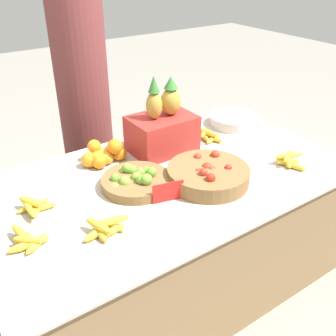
{
  "coord_description": "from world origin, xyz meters",
  "views": [
    {
      "loc": [
        -0.92,
        -1.34,
        1.65
      ],
      "look_at": [
        0.0,
        0.0,
        0.72
      ],
      "focal_mm": 42.0,
      "sensor_mm": 36.0,
      "label": 1
    }
  ],
  "objects_px": {
    "tomato_basket": "(208,175)",
    "price_sign": "(168,192)",
    "produce_crate": "(162,128)",
    "lime_bowl": "(136,180)",
    "vendor_person": "(84,98)",
    "metal_bowl": "(234,120)"
  },
  "relations": [
    {
      "from": "lime_bowl",
      "to": "price_sign",
      "type": "relative_size",
      "value": 2.33
    },
    {
      "from": "lime_bowl",
      "to": "produce_crate",
      "type": "xyz_separation_m",
      "value": [
        0.31,
        0.24,
        0.1
      ]
    },
    {
      "from": "metal_bowl",
      "to": "price_sign",
      "type": "bearing_deg",
      "value": -150.52
    },
    {
      "from": "tomato_basket",
      "to": "produce_crate",
      "type": "relative_size",
      "value": 0.91
    },
    {
      "from": "metal_bowl",
      "to": "produce_crate",
      "type": "xyz_separation_m",
      "value": [
        -0.56,
        -0.04,
        0.1
      ]
    },
    {
      "from": "price_sign",
      "to": "produce_crate",
      "type": "height_order",
      "value": "produce_crate"
    },
    {
      "from": "lime_bowl",
      "to": "vendor_person",
      "type": "distance_m",
      "value": 0.93
    },
    {
      "from": "metal_bowl",
      "to": "vendor_person",
      "type": "distance_m",
      "value": 0.96
    },
    {
      "from": "tomato_basket",
      "to": "metal_bowl",
      "type": "xyz_separation_m",
      "value": [
        0.57,
        0.43,
        -0.01
      ]
    },
    {
      "from": "price_sign",
      "to": "vendor_person",
      "type": "height_order",
      "value": "vendor_person"
    },
    {
      "from": "lime_bowl",
      "to": "price_sign",
      "type": "height_order",
      "value": "same"
    },
    {
      "from": "price_sign",
      "to": "produce_crate",
      "type": "distance_m",
      "value": 0.5
    },
    {
      "from": "tomato_basket",
      "to": "produce_crate",
      "type": "xyz_separation_m",
      "value": [
        0.01,
        0.4,
        0.09
      ]
    },
    {
      "from": "lime_bowl",
      "to": "price_sign",
      "type": "distance_m",
      "value": 0.19
    },
    {
      "from": "lime_bowl",
      "to": "tomato_basket",
      "type": "distance_m",
      "value": 0.34
    },
    {
      "from": "price_sign",
      "to": "tomato_basket",
      "type": "bearing_deg",
      "value": 18.87
    },
    {
      "from": "tomato_basket",
      "to": "produce_crate",
      "type": "distance_m",
      "value": 0.41
    },
    {
      "from": "tomato_basket",
      "to": "vendor_person",
      "type": "height_order",
      "value": "vendor_person"
    },
    {
      "from": "vendor_person",
      "to": "lime_bowl",
      "type": "bearing_deg",
      "value": -99.7
    },
    {
      "from": "tomato_basket",
      "to": "vendor_person",
      "type": "distance_m",
      "value": 1.08
    },
    {
      "from": "lime_bowl",
      "to": "metal_bowl",
      "type": "height_order",
      "value": "lime_bowl"
    },
    {
      "from": "tomato_basket",
      "to": "price_sign",
      "type": "xyz_separation_m",
      "value": [
        -0.24,
        -0.02,
        0.01
      ]
    }
  ]
}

